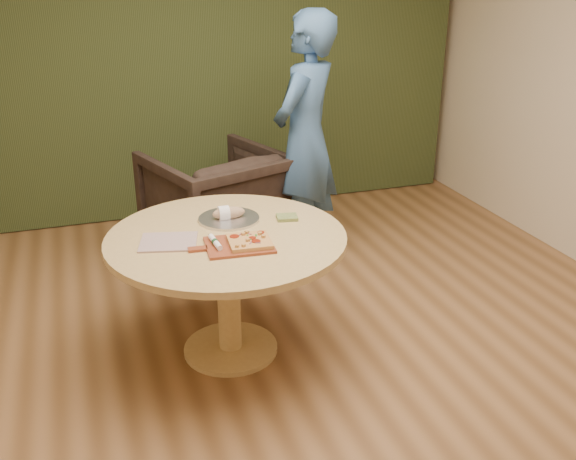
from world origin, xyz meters
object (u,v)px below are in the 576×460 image
at_px(cutlery_roll, 215,242).
at_px(armchair, 216,199).
at_px(person_standing, 305,139).
at_px(flatbread_pizza, 249,241).
at_px(serving_tray, 229,219).
at_px(pizza_paddle, 237,245).
at_px(bread_roll, 227,213).
at_px(pedestal_table, 227,258).

relative_size(cutlery_roll, armchair, 0.21).
xyz_separation_m(armchair, person_standing, (0.66, -0.16, 0.45)).
distance_m(flatbread_pizza, serving_tray, 0.40).
xyz_separation_m(pizza_paddle, cutlery_roll, (-0.11, 0.03, 0.02)).
bearing_deg(pizza_paddle, bread_roll, 88.72).
bearing_deg(armchair, pizza_paddle, 63.03).
xyz_separation_m(pedestal_table, bread_roll, (0.06, 0.21, 0.18)).
relative_size(cutlery_roll, serving_tray, 0.56).
distance_m(cutlery_roll, person_standing, 1.65).
bearing_deg(serving_tray, armchair, 81.65).
xyz_separation_m(pedestal_table, cutlery_roll, (-0.09, -0.14, 0.17)).
bearing_deg(pedestal_table, cutlery_roll, -123.22).
bearing_deg(pedestal_table, pizza_paddle, -83.65).
height_order(flatbread_pizza, armchair, armchair).
bearing_deg(flatbread_pizza, serving_tray, 92.27).
distance_m(pedestal_table, pizza_paddle, 0.23).
xyz_separation_m(serving_tray, person_standing, (0.82, 0.96, 0.17)).
relative_size(pedestal_table, person_standing, 0.72).
bearing_deg(serving_tray, bread_roll, 180.00).
height_order(pedestal_table, cutlery_roll, cutlery_roll).
bearing_deg(flatbread_pizza, pizza_paddle, 169.27).
bearing_deg(pedestal_table, person_standing, 52.83).
bearing_deg(armchair, flatbread_pizza, 65.50).
bearing_deg(pedestal_table, bread_roll, 74.59).
bearing_deg(person_standing, cutlery_roll, 9.81).
relative_size(pizza_paddle, bread_roll, 2.37).
bearing_deg(cutlery_roll, pizza_paddle, -18.16).
xyz_separation_m(pizza_paddle, armchair, (0.21, 1.51, -0.29)).
height_order(bread_roll, person_standing, person_standing).
bearing_deg(pedestal_table, serving_tray, 72.40).
relative_size(pizza_paddle, flatbread_pizza, 1.93).
xyz_separation_m(pedestal_table, armchair, (0.23, 1.34, -0.14)).
xyz_separation_m(pedestal_table, serving_tray, (0.07, 0.21, 0.15)).
xyz_separation_m(pedestal_table, flatbread_pizza, (0.08, -0.18, 0.17)).
bearing_deg(serving_tray, pedestal_table, -107.60).
distance_m(serving_tray, bread_roll, 0.04).
bearing_deg(person_standing, bread_roll, 5.71).
height_order(pizza_paddle, flatbread_pizza, flatbread_pizza).
height_order(cutlery_roll, serving_tray, cutlery_roll).
distance_m(bread_roll, person_standing, 1.28).
bearing_deg(pizza_paddle, flatbread_pizza, -6.04).
bearing_deg(person_standing, pedestal_table, 9.41).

